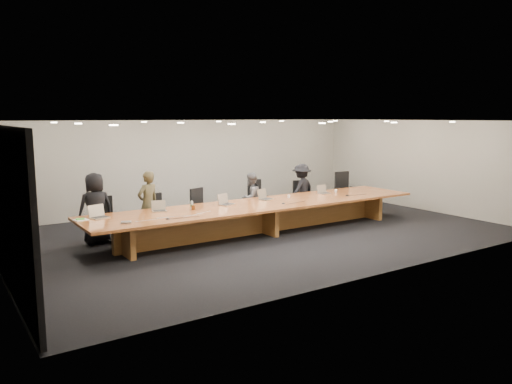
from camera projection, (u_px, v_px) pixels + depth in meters
ground at (263, 232)px, 12.62m from camera, size 12.00×12.00×0.00m
back_wall at (191, 165)px, 15.71m from camera, size 12.00×0.02×2.80m
conference_table at (263, 212)px, 12.55m from camera, size 9.00×1.80×0.75m
chair_far_left at (105, 219)px, 11.67m from camera, size 0.62×0.62×1.07m
chair_left at (158, 214)px, 12.42m from camera, size 0.56×0.56×1.02m
chair_mid_left at (203, 208)px, 13.00m from camera, size 0.70×0.70×1.08m
chair_mid_right at (260, 200)px, 14.10m from camera, size 0.68×0.68×1.16m
chair_right at (302, 197)px, 14.87m from camera, size 0.66×0.66×1.04m
chair_far_right at (346, 190)px, 15.75m from camera, size 0.70×0.70×1.20m
person_a at (96, 208)px, 11.43m from camera, size 0.83×0.57×1.65m
person_b at (148, 204)px, 12.11m from camera, size 0.67×0.53×1.61m
person_c at (251, 198)px, 13.69m from camera, size 0.81×0.71×1.39m
person_d at (302, 190)px, 14.77m from camera, size 1.11×0.84×1.53m
laptop_a at (100, 211)px, 10.67m from camera, size 0.43×0.36×0.29m
laptop_b at (159, 206)px, 11.43m from camera, size 0.37×0.31×0.25m
laptop_c at (227, 199)px, 12.28m from camera, size 0.43×0.37×0.28m
laptop_d at (266, 194)px, 13.05m from camera, size 0.44×0.39×0.29m
laptop_e at (324, 189)px, 14.06m from camera, size 0.33×0.24×0.25m
water_bottle at (192, 206)px, 11.64m from camera, size 0.08×0.08×0.20m
amber_mug at (193, 207)px, 11.62m from camera, size 0.11×0.11×0.11m
paper_cup_near at (289, 196)px, 13.35m from camera, size 0.09×0.09×0.08m
paper_cup_far at (336, 191)px, 14.28m from camera, size 0.10×0.10×0.09m
notepad at (81, 220)px, 10.46m from camera, size 0.31×0.27×0.02m
lime_gadget at (80, 219)px, 10.45m from camera, size 0.16×0.09×0.03m
av_box at (126, 222)px, 10.19m from camera, size 0.25×0.22×0.03m
mic_left at (168, 219)px, 10.57m from camera, size 0.14×0.14×0.03m
mic_center at (283, 203)px, 12.45m from camera, size 0.14×0.14×0.03m
mic_right at (347, 195)px, 13.70m from camera, size 0.16×0.16×0.03m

